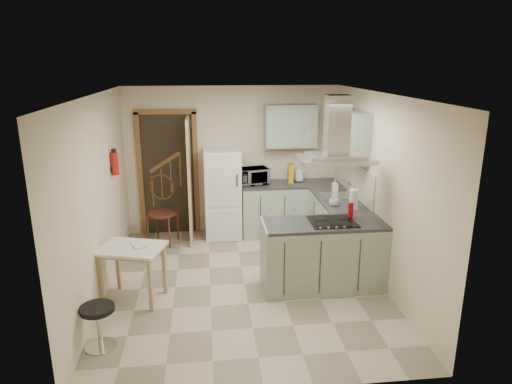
{
  "coord_description": "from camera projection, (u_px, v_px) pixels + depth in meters",
  "views": [
    {
      "loc": [
        -0.47,
        -5.54,
        2.89
      ],
      "look_at": [
        0.21,
        0.45,
        1.15
      ],
      "focal_mm": 32.0,
      "sensor_mm": 36.0,
      "label": 1
    }
  ],
  "objects": [
    {
      "name": "fire_extinguisher",
      "position": [
        115.0,
        164.0,
        6.4
      ],
      "size": [
        0.1,
        0.1,
        0.32
      ],
      "primitive_type": "cylinder",
      "color": "#B2140F",
      "rests_on": "left_wall"
    },
    {
      "name": "splashback",
      "position": [
        288.0,
        165.0,
        7.92
      ],
      "size": [
        1.68,
        0.02,
        0.5
      ],
      "primitive_type": "cube",
      "color": "beige",
      "rests_on": "counter_back"
    },
    {
      "name": "paper_towel",
      "position": [
        353.0,
        199.0,
        6.3
      ],
      "size": [
        0.15,
        0.15,
        0.29
      ],
      "primitive_type": "cylinder",
      "rotation": [
        0.0,
        0.0,
        -0.39
      ],
      "color": "white",
      "rests_on": "counter_right"
    },
    {
      "name": "left_wall",
      "position": [
        98.0,
        199.0,
        5.6
      ],
      "size": [
        0.0,
        4.2,
        4.2
      ],
      "primitive_type": "plane",
      "rotation": [
        1.57,
        0.0,
        1.57
      ],
      "color": "beige",
      "rests_on": "floor"
    },
    {
      "name": "book",
      "position": [
        133.0,
        243.0,
        5.54
      ],
      "size": [
        0.22,
        0.25,
        0.09
      ],
      "primitive_type": "imported",
      "rotation": [
        0.0,
        0.0,
        0.4
      ],
      "color": "#963234",
      "rests_on": "drop_leaf_table"
    },
    {
      "name": "kettle",
      "position": [
        299.0,
        175.0,
        7.78
      ],
      "size": [
        0.19,
        0.19,
        0.22
      ],
      "primitive_type": "cylinder",
      "rotation": [
        0.0,
        0.0,
        -0.32
      ],
      "color": "white",
      "rests_on": "counter_back"
    },
    {
      "name": "extractor_hood",
      "position": [
        336.0,
        159.0,
        5.62
      ],
      "size": [
        0.9,
        0.55,
        0.1
      ],
      "primitive_type": "cube",
      "color": "silver",
      "rests_on": "ceiling"
    },
    {
      "name": "microwave",
      "position": [
        253.0,
        176.0,
        7.61
      ],
      "size": [
        0.56,
        0.44,
        0.27
      ],
      "primitive_type": "imported",
      "rotation": [
        0.0,
        0.0,
        0.24
      ],
      "color": "black",
      "rests_on": "counter_back"
    },
    {
      "name": "cereal_box",
      "position": [
        291.0,
        173.0,
        7.72
      ],
      "size": [
        0.1,
        0.21,
        0.31
      ],
      "primitive_type": "cube",
      "rotation": [
        0.0,
        0.0,
        -0.09
      ],
      "color": "gold",
      "rests_on": "counter_back"
    },
    {
      "name": "right_wall",
      "position": [
        380.0,
        190.0,
        5.99
      ],
      "size": [
        0.0,
        4.2,
        4.2
      ],
      "primitive_type": "plane",
      "rotation": [
        1.57,
        0.0,
        -1.57
      ],
      "color": "beige",
      "rests_on": "floor"
    },
    {
      "name": "peninsula",
      "position": [
        323.0,
        255.0,
        5.96
      ],
      "size": [
        1.55,
        0.65,
        0.9
      ],
      "primitive_type": "cube",
      "color": "#9EB2A0",
      "rests_on": "floor"
    },
    {
      "name": "cup",
      "position": [
        334.0,
        202.0,
        6.48
      ],
      "size": [
        0.18,
        0.18,
        0.11
      ],
      "primitive_type": "imported",
      "rotation": [
        0.0,
        0.0,
        0.43
      ],
      "color": "white",
      "rests_on": "counter_right"
    },
    {
      "name": "red_bottle",
      "position": [
        351.0,
        210.0,
        5.98
      ],
      "size": [
        0.09,
        0.09,
        0.2
      ],
      "primitive_type": "cylinder",
      "rotation": [
        0.0,
        0.0,
        -0.42
      ],
      "color": "#A10D10",
      "rests_on": "peninsula"
    },
    {
      "name": "fridge",
      "position": [
        223.0,
        194.0,
        7.63
      ],
      "size": [
        0.6,
        0.6,
        1.5
      ],
      "primitive_type": "cube",
      "color": "white",
      "rests_on": "floor"
    },
    {
      "name": "back_wall",
      "position": [
        233.0,
        160.0,
        7.8
      ],
      "size": [
        3.6,
        0.0,
        3.6
      ],
      "primitive_type": "plane",
      "rotation": [
        1.57,
        0.0,
        0.0
      ],
      "color": "beige",
      "rests_on": "floor"
    },
    {
      "name": "sink",
      "position": [
        336.0,
        196.0,
        6.96
      ],
      "size": [
        0.45,
        0.4,
        0.01
      ],
      "primitive_type": "cube",
      "color": "silver",
      "rests_on": "counter_right"
    },
    {
      "name": "floor",
      "position": [
        244.0,
        284.0,
        6.14
      ],
      "size": [
        4.2,
        4.2,
        0.0
      ],
      "primitive_type": "plane",
      "color": "#C3B097",
      "rests_on": "ground"
    },
    {
      "name": "drop_leaf_table",
      "position": [
        133.0,
        273.0,
        5.65
      ],
      "size": [
        0.89,
        0.76,
        0.71
      ],
      "primitive_type": "cube",
      "rotation": [
        0.0,
        0.0,
        -0.29
      ],
      "color": "tan",
      "rests_on": "floor"
    },
    {
      "name": "stool",
      "position": [
        99.0,
        327.0,
        4.72
      ],
      "size": [
        0.44,
        0.44,
        0.48
      ],
      "primitive_type": "cylinder",
      "rotation": [
        0.0,
        0.0,
        -0.3
      ],
      "color": "black",
      "rests_on": "floor"
    },
    {
      "name": "doorway",
      "position": [
        168.0,
        174.0,
        7.71
      ],
      "size": [
        1.1,
        0.12,
        2.1
      ],
      "primitive_type": "cube",
      "color": "brown",
      "rests_on": "floor"
    },
    {
      "name": "wall_cabinet_back",
      "position": [
        290.0,
        126.0,
        7.57
      ],
      "size": [
        0.85,
        0.35,
        0.7
      ],
      "primitive_type": "cube",
      "color": "#9EB2A0",
      "rests_on": "back_wall"
    },
    {
      "name": "soap_bottle",
      "position": [
        335.0,
        185.0,
        7.18
      ],
      "size": [
        0.1,
        0.1,
        0.2
      ],
      "primitive_type": "imported",
      "rotation": [
        0.0,
        0.0,
        -0.13
      ],
      "color": "#9E9EA9",
      "rests_on": "counter_right"
    },
    {
      "name": "hob",
      "position": [
        332.0,
        222.0,
        5.84
      ],
      "size": [
        0.58,
        0.5,
        0.01
      ],
      "primitive_type": "cube",
      "color": "black",
      "rests_on": "peninsula"
    },
    {
      "name": "ceiling",
      "position": [
        243.0,
        95.0,
        5.45
      ],
      "size": [
        4.2,
        4.2,
        0.0
      ],
      "primitive_type": "plane",
      "rotation": [
        3.14,
        0.0,
        0.0
      ],
      "color": "silver",
      "rests_on": "back_wall"
    },
    {
      "name": "counter_right",
      "position": [
        332.0,
        220.0,
        7.25
      ],
      "size": [
        0.6,
        1.95,
        0.9
      ],
      "primitive_type": "cube",
      "color": "#9EB2A0",
      "rests_on": "floor"
    },
    {
      "name": "bentwood_chair",
      "position": [
        162.0,
        214.0,
        7.37
      ],
      "size": [
        0.58,
        0.58,
        1.02
      ],
      "primitive_type": "cube",
      "rotation": [
        0.0,
        0.0,
        -0.32
      ],
      "color": "#50291A",
      "rests_on": "floor"
    },
    {
      "name": "wall_cabinet_right",
      "position": [
        350.0,
        135.0,
        6.62
      ],
      "size": [
        0.35,
        0.9,
        0.7
      ],
      "primitive_type": "cube",
      "color": "#9EB2A0",
      "rests_on": "right_wall"
    },
    {
      "name": "counter_back",
      "position": [
        273.0,
        209.0,
        7.81
      ],
      "size": [
        1.08,
        0.6,
        0.9
      ],
      "primitive_type": "cube",
      "color": "#9EB2A0",
      "rests_on": "floor"
    }
  ]
}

